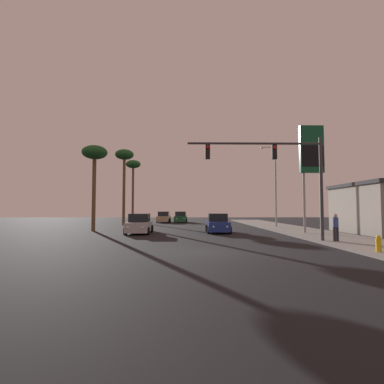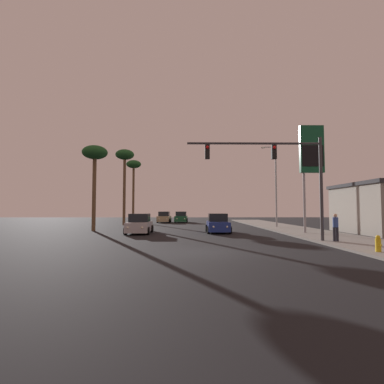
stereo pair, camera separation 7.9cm
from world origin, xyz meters
name	(u,v)px [view 2 (the right image)]	position (x,y,z in m)	size (l,w,h in m)	color
ground_plane	(205,252)	(0.00, 0.00, 0.00)	(120.00, 120.00, 0.00)	black
sidewalk_right	(314,234)	(9.50, 10.00, 0.06)	(5.00, 60.00, 0.12)	gray
car_tan	(164,218)	(-4.58, 31.75, 0.76)	(2.04, 4.34, 1.68)	tan
car_silver	(139,224)	(-4.99, 10.99, 0.76)	(2.04, 4.32, 1.68)	#B7B7BC
car_green	(181,217)	(-1.97, 32.11, 0.76)	(2.04, 4.34, 1.68)	#195933
car_blue	(218,224)	(1.76, 11.90, 0.76)	(2.04, 4.33, 1.68)	navy
traffic_light_mast	(281,166)	(5.02, 4.07, 4.79)	(8.53, 0.36, 6.50)	#38383D
street_lamp	(275,182)	(8.74, 18.31, 5.12)	(1.74, 0.24, 9.00)	#99999E
gas_station_sign	(312,155)	(9.56, 10.27, 6.62)	(2.00, 0.42, 9.00)	#99999E
fire_hydrant	(378,244)	(7.88, -0.86, 0.49)	(0.24, 0.34, 0.76)	gold
pedestrian_on_sidewalk	(336,226)	(8.13, 3.60, 1.03)	(0.34, 0.32, 1.67)	#23232D
palm_tree_near	(95,157)	(-9.83, 14.00, 7.09)	(2.40, 2.40, 8.18)	brown
palm_tree_far	(134,168)	(-9.79, 34.00, 8.73)	(2.40, 2.40, 10.04)	brown
palm_tree_mid	(125,159)	(-9.11, 24.00, 8.52)	(2.40, 2.40, 9.80)	brown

